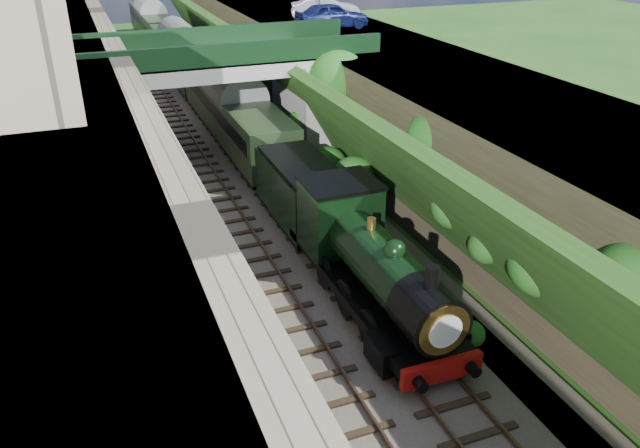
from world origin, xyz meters
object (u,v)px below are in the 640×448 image
(road_bridge, at_px, (237,90))
(car_blue, at_px, (332,16))
(car_silver, at_px, (325,8))
(locomotive, at_px, (372,265))
(tree, at_px, (339,85))
(tender, at_px, (302,195))

(road_bridge, bearing_deg, car_blue, 33.45)
(car_silver, xyz_separation_m, locomotive, (-8.79, -26.68, -5.17))
(tree, xyz_separation_m, tender, (-4.71, -6.97, -3.03))
(tender, bearing_deg, car_silver, 65.52)
(road_bridge, height_order, car_blue, car_blue)
(car_blue, distance_m, tender, 18.21)
(tree, relative_size, tender, 1.10)
(tender, bearing_deg, tree, 55.94)
(car_blue, height_order, locomotive, car_blue)
(tree, height_order, tender, tree)
(car_blue, bearing_deg, locomotive, 159.92)
(car_blue, distance_m, car_silver, 3.91)
(car_blue, bearing_deg, road_bridge, 122.08)
(car_blue, bearing_deg, car_silver, -16.76)
(road_bridge, bearing_deg, tender, -88.57)
(tree, distance_m, tender, 8.94)
(locomotive, bearing_deg, tender, 90.00)
(tree, height_order, locomotive, tree)
(tender, bearing_deg, car_blue, 63.48)
(car_silver, relative_size, locomotive, 0.48)
(locomotive, height_order, tender, locomotive)
(car_silver, bearing_deg, road_bridge, 150.74)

